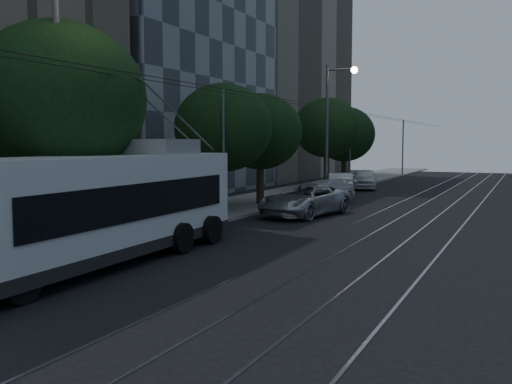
{
  "coord_description": "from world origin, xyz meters",
  "views": [
    {
      "loc": [
        7.28,
        -12.64,
        3.62
      ],
      "look_at": [
        -0.89,
        4.26,
        1.97
      ],
      "focal_mm": 40.0,
      "sensor_mm": 36.0,
      "label": 1
    }
  ],
  "objects_px": {
    "pickup_silver": "(304,200)",
    "car_white_a": "(305,196)",
    "streetlamp_near": "(68,82)",
    "car_white_d": "(364,179)",
    "streetlamp_far": "(333,116)",
    "car_white_c": "(341,184)",
    "trolleybus": "(100,207)",
    "car_white_b": "(323,192)"
  },
  "relations": [
    {
      "from": "car_white_a",
      "to": "car_white_b",
      "type": "bearing_deg",
      "value": 78.97
    },
    {
      "from": "car_white_d",
      "to": "streetlamp_far",
      "type": "distance_m",
      "value": 7.9
    },
    {
      "from": "streetlamp_near",
      "to": "car_white_c",
      "type": "bearing_deg",
      "value": 88.02
    },
    {
      "from": "trolleybus",
      "to": "pickup_silver",
      "type": "relative_size",
      "value": 2.23
    },
    {
      "from": "car_white_b",
      "to": "streetlamp_far",
      "type": "height_order",
      "value": "streetlamp_far"
    },
    {
      "from": "car_white_b",
      "to": "car_white_d",
      "type": "height_order",
      "value": "car_white_d"
    },
    {
      "from": "car_white_d",
      "to": "streetlamp_far",
      "type": "bearing_deg",
      "value": -107.79
    },
    {
      "from": "pickup_silver",
      "to": "trolleybus",
      "type": "bearing_deg",
      "value": -86.76
    },
    {
      "from": "car_white_c",
      "to": "streetlamp_near",
      "type": "distance_m",
      "value": 24.71
    },
    {
      "from": "trolleybus",
      "to": "car_white_c",
      "type": "relative_size",
      "value": 2.72
    },
    {
      "from": "car_white_a",
      "to": "car_white_b",
      "type": "relative_size",
      "value": 0.76
    },
    {
      "from": "trolleybus",
      "to": "car_white_a",
      "type": "bearing_deg",
      "value": 87.98
    },
    {
      "from": "car_white_a",
      "to": "car_white_c",
      "type": "xyz_separation_m",
      "value": [
        -0.15,
        7.17,
        0.14
      ]
    },
    {
      "from": "trolleybus",
      "to": "car_white_d",
      "type": "bearing_deg",
      "value": 88.19
    },
    {
      "from": "trolleybus",
      "to": "streetlamp_near",
      "type": "bearing_deg",
      "value": -179.42
    },
    {
      "from": "car_white_c",
      "to": "streetlamp_near",
      "type": "xyz_separation_m",
      "value": [
        -0.84,
        -24.26,
        4.63
      ]
    },
    {
      "from": "trolleybus",
      "to": "pickup_silver",
      "type": "xyz_separation_m",
      "value": [
        1.4,
        13.15,
        -0.93
      ]
    },
    {
      "from": "trolleybus",
      "to": "car_white_a",
      "type": "distance_m",
      "value": 17.08
    },
    {
      "from": "trolleybus",
      "to": "car_white_d",
      "type": "xyz_separation_m",
      "value": [
        -0.2,
        30.28,
        -0.93
      ]
    },
    {
      "from": "pickup_silver",
      "to": "car_white_a",
      "type": "height_order",
      "value": "pickup_silver"
    },
    {
      "from": "car_white_a",
      "to": "car_white_d",
      "type": "bearing_deg",
      "value": 89.26
    },
    {
      "from": "trolleybus",
      "to": "streetlamp_far",
      "type": "xyz_separation_m",
      "value": [
        -0.7,
        23.84,
        3.63
      ]
    },
    {
      "from": "car_white_a",
      "to": "car_white_b",
      "type": "distance_m",
      "value": 2.14
    },
    {
      "from": "pickup_silver",
      "to": "streetlamp_far",
      "type": "xyz_separation_m",
      "value": [
        -2.1,
        10.69,
        4.57
      ]
    },
    {
      "from": "car_white_b",
      "to": "pickup_silver",
      "type": "bearing_deg",
      "value": -61.49
    },
    {
      "from": "trolleybus",
      "to": "car_white_c",
      "type": "xyz_separation_m",
      "value": [
        -0.2,
        24.21,
        -0.96
      ]
    },
    {
      "from": "car_white_a",
      "to": "streetlamp_near",
      "type": "height_order",
      "value": "streetlamp_near"
    },
    {
      "from": "car_white_a",
      "to": "trolleybus",
      "type": "bearing_deg",
      "value": -91.24
    },
    {
      "from": "pickup_silver",
      "to": "car_white_a",
      "type": "relative_size",
      "value": 1.56
    },
    {
      "from": "car_white_a",
      "to": "streetlamp_far",
      "type": "bearing_deg",
      "value": 94.11
    },
    {
      "from": "trolleybus",
      "to": "car_white_a",
      "type": "xyz_separation_m",
      "value": [
        -0.05,
        17.04,
        -1.1
      ]
    },
    {
      "from": "car_white_b",
      "to": "car_white_c",
      "type": "bearing_deg",
      "value": 113.97
    },
    {
      "from": "car_white_a",
      "to": "streetlamp_near",
      "type": "relative_size",
      "value": 0.41
    },
    {
      "from": "trolleybus",
      "to": "car_white_b",
      "type": "distance_m",
      "value": 19.18
    },
    {
      "from": "car_white_d",
      "to": "streetlamp_far",
      "type": "height_order",
      "value": "streetlamp_far"
    },
    {
      "from": "car_white_d",
      "to": "car_white_c",
      "type": "bearing_deg",
      "value": -103.31
    },
    {
      "from": "trolleybus",
      "to": "car_white_a",
      "type": "height_order",
      "value": "trolleybus"
    },
    {
      "from": "car_white_b",
      "to": "car_white_d",
      "type": "distance_m",
      "value": 11.14
    },
    {
      "from": "car_white_c",
      "to": "streetlamp_near",
      "type": "height_order",
      "value": "streetlamp_near"
    },
    {
      "from": "trolleybus",
      "to": "car_white_d",
      "type": "distance_m",
      "value": 30.29
    },
    {
      "from": "pickup_silver",
      "to": "car_white_c",
      "type": "distance_m",
      "value": 11.17
    },
    {
      "from": "pickup_silver",
      "to": "streetlamp_near",
      "type": "distance_m",
      "value": 14.19
    }
  ]
}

